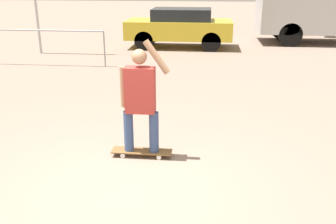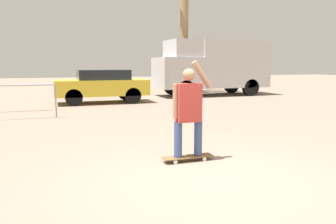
{
  "view_description": "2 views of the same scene",
  "coord_description": "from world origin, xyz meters",
  "px_view_note": "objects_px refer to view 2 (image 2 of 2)",
  "views": [
    {
      "loc": [
        0.92,
        -4.02,
        2.52
      ],
      "look_at": [
        0.35,
        1.34,
        0.59
      ],
      "focal_mm": 40.0,
      "sensor_mm": 36.0,
      "label": 1
    },
    {
      "loc": [
        -2.17,
        -4.15,
        1.68
      ],
      "look_at": [
        -0.2,
        1.5,
        0.81
      ],
      "focal_mm": 35.0,
      "sensor_mm": 36.0,
      "label": 2
    }
  ],
  "objects_px": {
    "person_skateboarder": "(188,108)",
    "parked_car_yellow": "(102,85)",
    "skateboard": "(188,157)",
    "camper_van": "(213,65)"
  },
  "relations": [
    {
      "from": "person_skateboarder",
      "to": "camper_van",
      "type": "bearing_deg",
      "value": 61.17
    },
    {
      "from": "skateboard",
      "to": "camper_van",
      "type": "relative_size",
      "value": 0.15
    },
    {
      "from": "person_skateboarder",
      "to": "parked_car_yellow",
      "type": "bearing_deg",
      "value": 91.02
    },
    {
      "from": "person_skateboarder",
      "to": "parked_car_yellow",
      "type": "relative_size",
      "value": 0.42
    },
    {
      "from": "person_skateboarder",
      "to": "skateboard",
      "type": "bearing_deg",
      "value": 0.0
    },
    {
      "from": "skateboard",
      "to": "person_skateboarder",
      "type": "xyz_separation_m",
      "value": [
        -0.0,
        0.0,
        0.88
      ]
    },
    {
      "from": "skateboard",
      "to": "camper_van",
      "type": "xyz_separation_m",
      "value": [
        6.06,
        11.01,
        1.55
      ]
    },
    {
      "from": "skateboard",
      "to": "camper_van",
      "type": "distance_m",
      "value": 12.66
    },
    {
      "from": "skateboard",
      "to": "parked_car_yellow",
      "type": "xyz_separation_m",
      "value": [
        -0.17,
        9.36,
        0.71
      ]
    },
    {
      "from": "skateboard",
      "to": "camper_van",
      "type": "bearing_deg",
      "value": 61.17
    }
  ]
}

